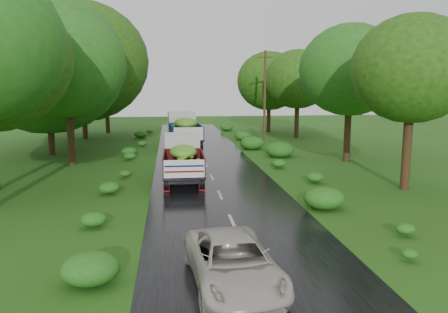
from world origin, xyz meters
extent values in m
plane|color=#23470F|center=(0.00, 0.00, 0.00)|extent=(120.00, 120.00, 0.00)
cube|color=black|center=(0.00, 5.00, 0.01)|extent=(6.50, 80.00, 0.02)
cube|color=#BFB78C|center=(0.00, 0.00, 0.02)|extent=(0.12, 1.60, 0.00)
cube|color=#BFB78C|center=(0.00, 4.00, 0.02)|extent=(0.12, 1.60, 0.00)
cube|color=#BFB78C|center=(0.00, 8.00, 0.02)|extent=(0.12, 1.60, 0.00)
cube|color=#BFB78C|center=(0.00, 12.00, 0.02)|extent=(0.12, 1.60, 0.00)
cube|color=#BFB78C|center=(0.00, 16.00, 0.02)|extent=(0.12, 1.60, 0.00)
cube|color=#BFB78C|center=(0.00, 20.00, 0.02)|extent=(0.12, 1.60, 0.00)
cube|color=#BFB78C|center=(0.00, 24.00, 0.02)|extent=(0.12, 1.60, 0.00)
cube|color=#BFB78C|center=(0.00, 28.00, 0.02)|extent=(0.12, 1.60, 0.00)
cube|color=#BFB78C|center=(0.00, 32.00, 0.02)|extent=(0.12, 1.60, 0.00)
cube|color=#BFB78C|center=(0.00, 36.00, 0.02)|extent=(0.12, 1.60, 0.00)
cube|color=#BFB78C|center=(0.00, 40.00, 0.02)|extent=(0.12, 1.60, 0.00)
cube|color=black|center=(-1.62, 11.03, 0.57)|extent=(1.58, 5.00, 0.25)
cylinder|color=black|center=(-2.45, 12.86, 0.44)|extent=(0.26, 0.89, 0.88)
cylinder|color=black|center=(-0.74, 12.84, 0.44)|extent=(0.26, 0.89, 0.88)
cylinder|color=black|center=(-2.49, 9.91, 0.44)|extent=(0.26, 0.89, 0.88)
cylinder|color=black|center=(-0.77, 9.89, 0.44)|extent=(0.26, 0.89, 0.88)
cylinder|color=black|center=(-2.50, 9.01, 0.44)|extent=(0.26, 0.89, 0.88)
cylinder|color=black|center=(-0.78, 8.99, 0.44)|extent=(0.26, 0.89, 0.88)
cube|color=maroon|center=(-2.50, 8.71, 0.25)|extent=(0.30, 0.04, 0.40)
cube|color=maroon|center=(-0.79, 8.69, 0.25)|extent=(0.30, 0.04, 0.40)
cube|color=silver|center=(-1.59, 13.02, 1.54)|extent=(1.97, 1.70, 1.68)
cube|color=black|center=(-1.63, 10.11, 0.77)|extent=(2.08, 3.83, 0.14)
cube|color=#4C0D11|center=(-2.61, 10.12, 1.26)|extent=(0.12, 3.80, 0.84)
cube|color=#4C0D11|center=(-0.65, 10.09, 1.26)|extent=(0.12, 3.80, 0.84)
cube|color=#4C0D11|center=(-1.61, 11.97, 1.26)|extent=(2.03, 0.09, 0.84)
cube|color=silver|center=(-1.65, 8.24, 1.26)|extent=(2.03, 0.09, 0.84)
ellipsoid|color=#3D7F17|center=(-1.63, 10.11, 1.79)|extent=(1.75, 3.21, 0.88)
cube|color=black|center=(-1.10, 24.27, 0.67)|extent=(2.16, 5.94, 0.29)
cylinder|color=black|center=(-2.24, 26.32, 0.52)|extent=(0.36, 1.05, 1.04)
cylinder|color=black|center=(-0.24, 26.46, 0.52)|extent=(0.36, 1.05, 1.04)
cylinder|color=black|center=(-2.02, 22.89, 0.52)|extent=(0.36, 1.05, 1.04)
cylinder|color=black|center=(-0.01, 23.02, 0.52)|extent=(0.36, 1.05, 1.04)
cylinder|color=black|center=(-1.95, 21.83, 0.52)|extent=(0.36, 1.05, 1.04)
cylinder|color=black|center=(0.06, 21.96, 0.52)|extent=(0.36, 1.05, 1.04)
cube|color=maroon|center=(-1.93, 21.48, 0.29)|extent=(0.35, 0.06, 0.47)
cube|color=maroon|center=(0.08, 21.61, 0.29)|extent=(0.35, 0.06, 0.47)
cube|color=silver|center=(-1.25, 26.60, 1.80)|extent=(2.41, 2.11, 1.97)
cube|color=black|center=(-1.03, 23.19, 0.90)|extent=(2.67, 4.60, 0.17)
cube|color=navy|center=(-2.18, 23.11, 1.48)|extent=(0.37, 4.45, 0.98)
cube|color=navy|center=(0.12, 23.26, 1.48)|extent=(0.37, 4.45, 0.98)
cube|color=navy|center=(-1.17, 25.37, 1.48)|extent=(2.38, 0.24, 0.98)
cube|color=silver|center=(-0.89, 21.01, 1.48)|extent=(2.38, 0.24, 0.98)
ellipsoid|color=#3D7F17|center=(-1.03, 23.19, 2.09)|extent=(2.24, 3.86, 1.04)
imported|color=beige|center=(-0.73, -1.36, 0.65)|extent=(2.44, 4.68, 1.26)
cylinder|color=#382616|center=(5.98, 25.79, 4.03)|extent=(0.23, 0.23, 8.07)
cube|color=#382616|center=(5.98, 25.79, 7.46)|extent=(1.41, 0.16, 0.10)
cylinder|color=black|center=(-8.63, 17.14, 3.62)|extent=(0.45, 0.45, 7.23)
ellipsoid|color=#1A420C|center=(-8.63, 17.14, 6.37)|extent=(3.85, 3.85, 3.46)
cylinder|color=black|center=(-10.96, 21.34, 3.76)|extent=(0.46, 0.46, 7.52)
ellipsoid|color=#1A420C|center=(-10.96, 21.34, 6.62)|extent=(4.72, 4.72, 4.25)
cylinder|color=black|center=(-10.35, 24.91, 3.52)|extent=(0.45, 0.45, 7.03)
ellipsoid|color=#1A420C|center=(-10.35, 24.91, 6.19)|extent=(3.70, 3.70, 3.33)
cylinder|color=black|center=(-10.35, 31.01, 4.12)|extent=(0.48, 0.48, 8.24)
ellipsoid|color=#1A420C|center=(-10.35, 31.01, 7.26)|extent=(4.98, 4.98, 4.48)
cylinder|color=black|center=(-8.94, 36.26, 3.58)|extent=(0.45, 0.45, 7.16)
ellipsoid|color=#1A420C|center=(-8.94, 36.26, 6.30)|extent=(3.76, 3.76, 3.39)
cylinder|color=black|center=(9.27, 8.11, 3.34)|extent=(0.44, 0.44, 6.69)
ellipsoid|color=#255816|center=(9.27, 8.11, 5.89)|extent=(3.40, 3.40, 3.06)
cylinder|color=black|center=(9.59, 16.17, 3.46)|extent=(0.45, 0.45, 6.93)
ellipsoid|color=#255816|center=(9.59, 16.17, 6.10)|extent=(3.67, 3.67, 3.30)
cylinder|color=black|center=(9.99, 29.45, 3.22)|extent=(0.43, 0.43, 6.43)
ellipsoid|color=#255816|center=(9.99, 29.45, 5.66)|extent=(3.55, 3.55, 3.19)
cylinder|color=black|center=(8.50, 35.13, 3.15)|extent=(0.43, 0.43, 6.29)
ellipsoid|color=#255816|center=(8.50, 35.13, 5.54)|extent=(3.75, 3.75, 3.38)
camera|label=1|loc=(-2.26, -11.83, 5.14)|focal=35.00mm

